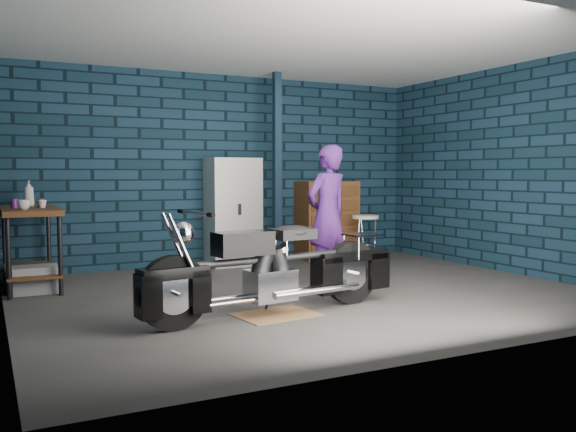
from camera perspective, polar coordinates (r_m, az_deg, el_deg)
name	(u,v)px	position (r m, az deg, el deg)	size (l,w,h in m)	color
ground	(309,293)	(6.69, 1.96, -7.19)	(6.00, 6.00, 0.00)	#43413F
room_walls	(286,121)	(7.08, -0.17, 8.91)	(6.02, 5.01, 2.71)	#0E2531
support_post	(277,170)	(8.55, -1.03, 4.35)	(0.10, 0.10, 2.70)	#112435
workbench	(31,248)	(7.50, -22.95, -2.77)	(0.60, 1.40, 0.91)	brown
drip_mat	(276,314)	(5.67, -1.15, -9.19)	(0.72, 0.54, 0.01)	brown
motorcycle	(276,262)	(5.58, -1.15, -4.29)	(2.24, 0.61, 0.99)	black
person	(327,215)	(7.12, 3.70, 0.10)	(0.59, 0.39, 1.63)	#4B1D70
storage_bin	(36,279)	(7.20, -22.54, -5.51)	(0.47, 0.33, 0.29)	#94979D
locker	(233,212)	(8.60, -5.17, 0.38)	(0.71, 0.50, 1.51)	beige
tool_chest	(327,220)	(9.28, 3.71, -0.38)	(0.88, 0.49, 1.18)	brown
shop_stool	(365,239)	(8.89, 7.25, -2.17)	(0.38, 0.38, 0.69)	beige
cup_a	(24,205)	(7.13, -23.50, 0.97)	(0.13, 0.13, 0.10)	beige
cup_b	(42,204)	(7.41, -22.01, 1.06)	(0.09, 0.09, 0.09)	beige
mug_purple	(14,204)	(7.48, -24.22, 1.07)	(0.07, 0.07, 0.10)	#611B6E
mug_red	(41,203)	(7.57, -22.13, 1.14)	(0.07, 0.07, 0.10)	maroon
bottle	(29,193)	(7.87, -23.09, 1.99)	(0.12, 0.12, 0.31)	#94979D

